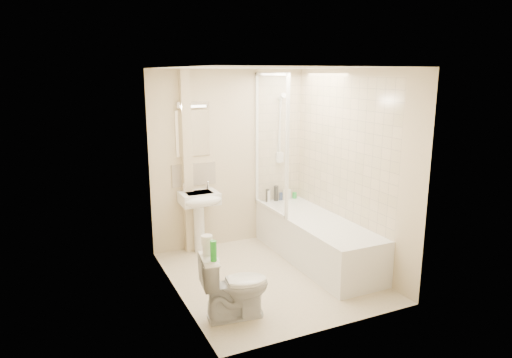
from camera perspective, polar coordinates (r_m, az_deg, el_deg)
name	(u,v)px	position (r m, az deg, el deg)	size (l,w,h in m)	color
floor	(270,276)	(5.52, 1.75, -12.04)	(2.50, 2.50, 0.00)	beige
wall_back	(230,159)	(6.24, -3.31, 2.53)	(2.20, 0.02, 2.40)	beige
wall_left	(175,188)	(4.75, -10.12, -1.06)	(0.02, 2.50, 2.40)	beige
wall_right	(351,169)	(5.69, 11.80, 1.24)	(0.02, 2.50, 2.40)	beige
ceiling	(271,68)	(4.99, 1.95, 13.74)	(2.20, 2.50, 0.02)	white
tile_back	(279,139)	(6.50, 2.89, 4.98)	(0.70, 0.01, 1.75)	beige
tile_right	(341,148)	(5.80, 10.63, 3.77)	(0.01, 2.10, 1.75)	beige
pipe_boxing	(187,163)	(5.99, -8.62, 1.95)	(0.12, 0.12, 2.40)	beige
splashback	(194,175)	(6.10, -7.75, 0.56)	(0.60, 0.01, 0.30)	beige
mirror	(193,133)	(6.00, -7.91, 5.68)	(0.46, 0.01, 0.60)	white
strip_light	(192,105)	(5.95, -7.95, 9.19)	(0.42, 0.07, 0.07)	silver
bathtub	(316,238)	(5.91, 7.47, -7.35)	(0.70, 2.10, 0.55)	white
shower_screen	(271,143)	(5.95, 1.86, 4.47)	(0.04, 0.92, 1.80)	white
shower_fixture	(280,131)	(6.45, 3.07, 5.99)	(0.10, 0.16, 0.99)	white
pedestal_sink	(200,205)	(5.98, -7.00, -3.29)	(0.49, 0.46, 0.95)	white
bottle_black_a	(268,195)	(6.50, 1.45, -2.06)	(0.05, 0.05, 0.19)	black
bottle_white_a	(268,196)	(6.50, 1.51, -2.13)	(0.06, 0.06, 0.17)	white
bottle_black_b	(276,193)	(6.55, 2.52, -1.80)	(0.07, 0.07, 0.22)	black
bottle_blue	(281,196)	(6.60, 3.12, -2.17)	(0.05, 0.05, 0.11)	navy
bottle_cream	(284,195)	(6.62, 3.55, -1.96)	(0.06, 0.06, 0.15)	beige
bottle_white_b	(289,194)	(6.66, 4.14, -1.91)	(0.06, 0.06, 0.14)	silver
bottle_green	(295,195)	(6.71, 4.84, -2.05)	(0.06, 0.06, 0.09)	green
toilet	(235,285)	(4.55, -2.63, -13.14)	(0.70, 0.45, 0.67)	white
toilet_roll_lower	(208,249)	(4.37, -6.04, -8.69)	(0.10, 0.10, 0.11)	white
toilet_roll_upper	(207,240)	(4.31, -6.16, -7.58)	(0.11, 0.11, 0.09)	white
green_bottle	(213,251)	(4.21, -5.34, -8.94)	(0.06, 0.06, 0.19)	green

